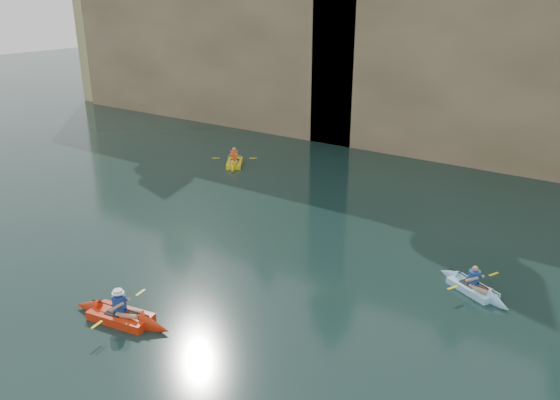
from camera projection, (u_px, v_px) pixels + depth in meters
The scene contains 9 objects.
ground at pixel (213, 354), 15.20m from camera, with size 160.00×160.00×0.00m, color black.
cliff at pixel (509, 47), 36.12m from camera, with size 70.00×16.00×12.00m, color tan.
cliff_slab_west at pixel (208, 51), 41.31m from camera, with size 26.00×2.40×10.56m, color #9D815F.
cliff_slab_center at pixel (513, 66), 29.48m from camera, with size 24.00×2.40×11.40m, color #9D815F.
sea_cave_west at pixel (224, 98), 40.92m from camera, with size 4.50×1.00×4.00m, color black.
sea_cave_center at pixel (398, 128), 33.63m from camera, with size 3.50×1.00×3.20m, color black.
main_kayaker at pixel (121, 316), 16.67m from camera, with size 3.64×2.39×1.32m.
kayaker_ltblue_near at pixel (473, 287), 18.32m from camera, with size 2.99×2.12×1.18m.
kayaker_yellow at pixel (234, 163), 31.68m from camera, with size 2.47×3.10×1.32m.
Camera 1 is at (8.75, -9.36, 9.43)m, focal length 35.00 mm.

